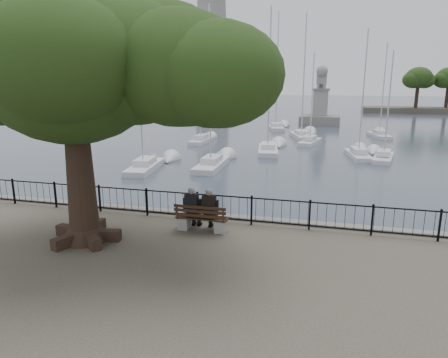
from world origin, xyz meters
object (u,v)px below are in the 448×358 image
(lighthouse, at_px, (212,44))
(lion_monument, at_px, (320,110))
(tree, at_px, (97,62))
(bench, at_px, (202,221))
(person_left, at_px, (193,209))
(person_right, at_px, (210,211))

(lighthouse, distance_m, lion_monument, 25.67)
(tree, distance_m, lighthouse, 64.19)
(bench, relative_size, lion_monument, 0.21)
(lighthouse, bearing_deg, person_left, -74.15)
(bench, relative_size, tree, 0.18)
(person_left, height_order, lighthouse, lighthouse)
(person_left, distance_m, lion_monument, 48.42)
(bench, distance_m, lighthouse, 64.01)
(tree, bearing_deg, person_right, 31.03)
(bench, bearing_deg, person_right, 20.50)
(person_left, relative_size, lighthouse, 0.05)
(tree, distance_m, lion_monument, 50.49)
(bench, distance_m, lion_monument, 48.51)
(bench, relative_size, person_right, 1.19)
(person_left, xyz_separation_m, person_right, (0.61, -0.00, 0.00))
(bench, bearing_deg, lighthouse, 106.12)
(person_left, bearing_deg, lighthouse, 105.85)
(lighthouse, relative_size, lion_monument, 3.59)
(person_right, bearing_deg, lion_monument, 87.36)
(person_right, relative_size, tree, 0.15)
(bench, height_order, tree, tree)
(person_right, bearing_deg, bench, -159.50)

